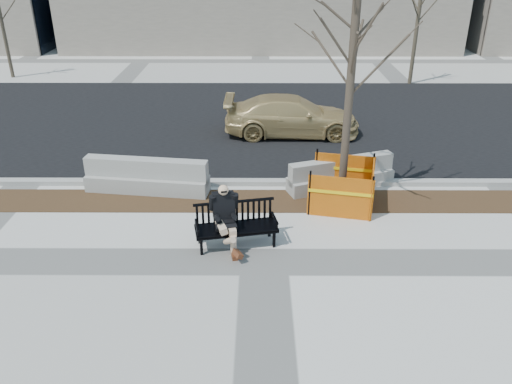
# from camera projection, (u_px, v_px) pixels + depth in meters

# --- Properties ---
(ground) EXTENTS (120.00, 120.00, 0.00)m
(ground) POSITION_uv_depth(u_px,v_px,m) (264.00, 262.00, 10.06)
(ground) COLOR beige
(ground) RESTS_ON ground
(mulch_strip) EXTENTS (40.00, 1.20, 0.02)m
(mulch_strip) POSITION_uv_depth(u_px,v_px,m) (263.00, 201.00, 12.40)
(mulch_strip) COLOR #47301C
(mulch_strip) RESTS_ON ground
(asphalt_street) EXTENTS (60.00, 10.40, 0.01)m
(asphalt_street) POSITION_uv_depth(u_px,v_px,m) (262.00, 120.00, 17.96)
(asphalt_street) COLOR black
(asphalt_street) RESTS_ON ground
(curb) EXTENTS (60.00, 0.25, 0.12)m
(curb) POSITION_uv_depth(u_px,v_px,m) (263.00, 182.00, 13.23)
(curb) COLOR #9E9B93
(curb) RESTS_ON ground
(bench) EXTENTS (1.79, 0.93, 0.91)m
(bench) POSITION_uv_depth(u_px,v_px,m) (237.00, 245.00, 10.62)
(bench) COLOR black
(bench) RESTS_ON ground
(seated_man) EXTENTS (0.75, 1.05, 1.34)m
(seated_man) POSITION_uv_depth(u_px,v_px,m) (226.00, 245.00, 10.62)
(seated_man) COLOR black
(seated_man) RESTS_ON ground
(tree_fence) EXTENTS (2.59, 2.59, 5.46)m
(tree_fence) POSITION_uv_depth(u_px,v_px,m) (340.00, 204.00, 12.26)
(tree_fence) COLOR orange
(tree_fence) RESTS_ON ground
(sedan) EXTENTS (4.30, 1.78, 1.24)m
(sedan) POSITION_uv_depth(u_px,v_px,m) (291.00, 134.00, 16.68)
(sedan) COLOR tan
(sedan) RESTS_ON ground
(jersey_barrier_left) EXTENTS (3.12, 1.01, 0.88)m
(jersey_barrier_left) POSITION_uv_depth(u_px,v_px,m) (148.00, 191.00, 12.89)
(jersey_barrier_left) COLOR #99968F
(jersey_barrier_left) RESTS_ON ground
(jersey_barrier_right) EXTENTS (2.81, 1.46, 0.80)m
(jersey_barrier_right) POSITION_uv_depth(u_px,v_px,m) (340.00, 187.00, 13.10)
(jersey_barrier_right) COLOR gray
(jersey_barrier_right) RESTS_ON ground
(far_tree_left) EXTENTS (2.02, 2.02, 4.78)m
(far_tree_left) POSITION_uv_depth(u_px,v_px,m) (13.00, 77.00, 23.63)
(far_tree_left) COLOR brown
(far_tree_left) RESTS_ON ground
(far_tree_right) EXTENTS (2.39, 2.39, 5.00)m
(far_tree_right) POSITION_uv_depth(u_px,v_px,m) (409.00, 84.00, 22.58)
(far_tree_right) COLOR #4F4432
(far_tree_right) RESTS_ON ground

